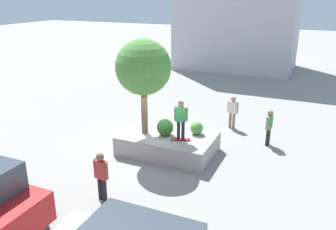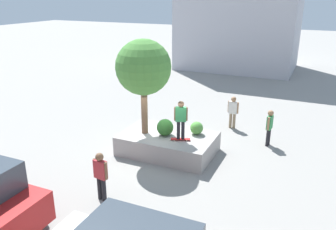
{
  "view_description": "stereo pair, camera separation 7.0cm",
  "coord_description": "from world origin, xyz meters",
  "px_view_note": "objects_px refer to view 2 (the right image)",
  "views": [
    {
      "loc": [
        -5.78,
        12.57,
        6.64
      ],
      "look_at": [
        -0.17,
        0.08,
        1.76
      ],
      "focal_mm": 36.6,
      "sensor_mm": 36.0,
      "label": 1
    },
    {
      "loc": [
        -5.84,
        12.54,
        6.64
      ],
      "look_at": [
        -0.17,
        0.08,
        1.76
      ],
      "focal_mm": 36.6,
      "sensor_mm": 36.0,
      "label": 2
    }
  ],
  "objects_px": {
    "planter_ledge": "(168,144)",
    "pedestrian_crossing": "(101,173)",
    "skateboarder": "(181,117)",
    "bystander_watching": "(233,110)",
    "plaza_tree": "(143,68)",
    "skateboard": "(181,139)",
    "passerby_with_bag": "(269,125)"
  },
  "relations": [
    {
      "from": "skateboard",
      "to": "pedestrian_crossing",
      "type": "relative_size",
      "value": 0.47
    },
    {
      "from": "planter_ledge",
      "to": "skateboard",
      "type": "height_order",
      "value": "skateboard"
    },
    {
      "from": "skateboarder",
      "to": "passerby_with_bag",
      "type": "relative_size",
      "value": 0.96
    },
    {
      "from": "planter_ledge",
      "to": "pedestrian_crossing",
      "type": "xyz_separation_m",
      "value": [
        0.52,
        4.25,
        0.58
      ]
    },
    {
      "from": "skateboarder",
      "to": "bystander_watching",
      "type": "distance_m",
      "value": 4.62
    },
    {
      "from": "planter_ledge",
      "to": "pedestrian_crossing",
      "type": "distance_m",
      "value": 4.32
    },
    {
      "from": "plaza_tree",
      "to": "skateboard",
      "type": "distance_m",
      "value": 3.33
    },
    {
      "from": "planter_ledge",
      "to": "skateboarder",
      "type": "xyz_separation_m",
      "value": [
        -0.73,
        0.35,
        1.45
      ]
    },
    {
      "from": "passerby_with_bag",
      "to": "pedestrian_crossing",
      "type": "xyz_separation_m",
      "value": [
        4.4,
        6.87,
        0.02
      ]
    },
    {
      "from": "pedestrian_crossing",
      "to": "planter_ledge",
      "type": "bearing_deg",
      "value": -97.02
    },
    {
      "from": "bystander_watching",
      "to": "skateboarder",
      "type": "bearing_deg",
      "value": 76.06
    },
    {
      "from": "planter_ledge",
      "to": "bystander_watching",
      "type": "distance_m",
      "value": 4.48
    },
    {
      "from": "passerby_with_bag",
      "to": "bystander_watching",
      "type": "bearing_deg",
      "value": -35.0
    },
    {
      "from": "planter_ledge",
      "to": "skateboarder",
      "type": "bearing_deg",
      "value": 154.67
    },
    {
      "from": "skateboard",
      "to": "pedestrian_crossing",
      "type": "xyz_separation_m",
      "value": [
        1.25,
        3.9,
        0.09
      ]
    },
    {
      "from": "planter_ledge",
      "to": "bystander_watching",
      "type": "bearing_deg",
      "value": -114.21
    },
    {
      "from": "pedestrian_crossing",
      "to": "skateboarder",
      "type": "bearing_deg",
      "value": -107.82
    },
    {
      "from": "skateboard",
      "to": "bystander_watching",
      "type": "relative_size",
      "value": 0.48
    },
    {
      "from": "plaza_tree",
      "to": "skateboard",
      "type": "bearing_deg",
      "value": 176.03
    },
    {
      "from": "skateboard",
      "to": "pedestrian_crossing",
      "type": "bearing_deg",
      "value": 72.18
    },
    {
      "from": "plaza_tree",
      "to": "skateboarder",
      "type": "relative_size",
      "value": 2.49
    },
    {
      "from": "skateboard",
      "to": "bystander_watching",
      "type": "height_order",
      "value": "bystander_watching"
    },
    {
      "from": "skateboard",
      "to": "bystander_watching",
      "type": "xyz_separation_m",
      "value": [
        -1.09,
        -4.4,
        0.07
      ]
    },
    {
      "from": "pedestrian_crossing",
      "to": "bystander_watching",
      "type": "bearing_deg",
      "value": -105.78
    },
    {
      "from": "plaza_tree",
      "to": "bystander_watching",
      "type": "relative_size",
      "value": 2.39
    },
    {
      "from": "plaza_tree",
      "to": "pedestrian_crossing",
      "type": "xyz_separation_m",
      "value": [
        -0.49,
        4.03,
        -2.74
      ]
    },
    {
      "from": "planter_ledge",
      "to": "skateboarder",
      "type": "distance_m",
      "value": 1.66
    },
    {
      "from": "planter_ledge",
      "to": "pedestrian_crossing",
      "type": "bearing_deg",
      "value": 82.98
    },
    {
      "from": "passerby_with_bag",
      "to": "pedestrian_crossing",
      "type": "height_order",
      "value": "pedestrian_crossing"
    },
    {
      "from": "passerby_with_bag",
      "to": "bystander_watching",
      "type": "height_order",
      "value": "passerby_with_bag"
    },
    {
      "from": "skateboarder",
      "to": "pedestrian_crossing",
      "type": "relative_size",
      "value": 0.94
    },
    {
      "from": "skateboarder",
      "to": "pedestrian_crossing",
      "type": "xyz_separation_m",
      "value": [
        1.25,
        3.9,
        -0.87
      ]
    }
  ]
}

